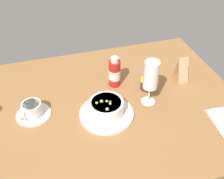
{
  "coord_description": "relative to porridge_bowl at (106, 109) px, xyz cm",
  "views": [
    {
      "loc": [
        -20.34,
        -76.17,
        73.06
      ],
      "look_at": [
        1.42,
        -1.94,
        8.98
      ],
      "focal_mm": 42.12,
      "sensor_mm": 36.0,
      "label": 1
    }
  ],
  "objects": [
    {
      "name": "sauce_bottle_red",
      "position": [
        8.46,
        17.41,
        3.15
      ],
      "size": [
        5.19,
        5.19,
        14.26
      ],
      "color": "#B21E19",
      "rests_on": "ground_plane"
    },
    {
      "name": "coffee_cup",
      "position": [
        -27.34,
        8.16,
        -0.67
      ],
      "size": [
        13.44,
        13.44,
        5.77
      ],
      "color": "white",
      "rests_on": "ground_plane"
    },
    {
      "name": "ground_plane",
      "position": [
        1.96,
        5.92,
        -4.72
      ],
      "size": [
        110.0,
        84.0,
        3.0
      ],
      "primitive_type": "cube",
      "color": "#9E6B3D"
    },
    {
      "name": "jam_jar",
      "position": [
        21.02,
        10.9,
        -0.65
      ],
      "size": [
        5.58,
        5.58,
        5.07
      ],
      "color": "#422A13",
      "rests_on": "ground_plane"
    },
    {
      "name": "menu_card",
      "position": [
        38.35,
        13.02,
        2.5
      ],
      "size": [
        4.57,
        7.02,
        11.55
      ],
      "color": "tan",
      "rests_on": "ground_plane"
    },
    {
      "name": "porridge_bowl",
      "position": [
        0.0,
        0.0,
        0.0
      ],
      "size": [
        21.16,
        21.16,
        7.64
      ],
      "color": "white",
      "rests_on": "ground_plane"
    },
    {
      "name": "wine_glass",
      "position": [
        18.57,
        2.75,
        9.57
      ],
      "size": [
        5.86,
        5.86,
        19.56
      ],
      "color": "white",
      "rests_on": "ground_plane"
    }
  ]
}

